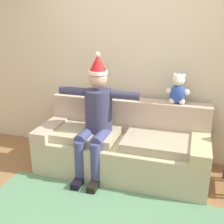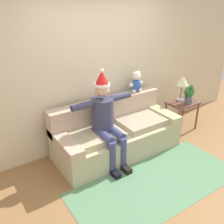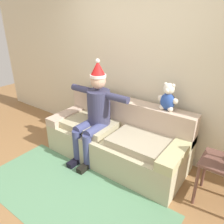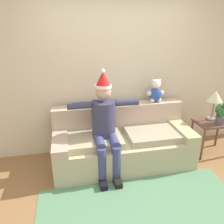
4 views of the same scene
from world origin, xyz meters
The scene contains 9 objects.
ground_plane centered at (0.00, 0.00, 0.00)m, with size 10.00×10.00×0.00m, color olive.
back_wall centered at (0.00, 1.55, 1.35)m, with size 7.00×0.10×2.70m, color beige.
couch centered at (0.00, 1.03, 0.33)m, with size 2.11×0.89×0.87m.
person_seated centered at (-0.30, 0.86, 0.77)m, with size 1.02×0.77×1.52m.
teddy_bear centered at (0.62, 1.30, 1.04)m, with size 0.29×0.17×0.38m.
side_table centered at (1.52, 0.96, 0.48)m, with size 0.57×0.42×0.58m.
table_lamp centered at (1.54, 1.04, 0.97)m, with size 0.24×0.24×0.50m.
potted_plant centered at (1.56, 0.87, 0.76)m, with size 0.22×0.24×0.37m.
area_rug centered at (0.00, -0.02, 0.00)m, with size 2.52×1.12×0.01m, color #5B8E66.
Camera 4 is at (-0.79, -2.03, 2.10)m, focal length 36.46 mm.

